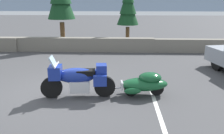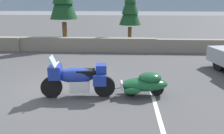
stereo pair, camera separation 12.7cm
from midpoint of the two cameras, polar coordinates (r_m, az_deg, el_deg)
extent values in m
plane|color=#424244|center=(8.10, -13.36, -5.84)|extent=(80.00, 80.00, 0.00)
cube|color=slate|center=(14.00, -6.67, 5.41)|extent=(8.00, 0.50, 0.81)
cube|color=slate|center=(15.02, 25.20, 4.64)|extent=(8.00, 0.45, 0.77)
cylinder|color=black|center=(7.56, -14.90, -4.87)|extent=(0.67, 0.20, 0.66)
cylinder|color=black|center=(7.41, -2.25, -4.75)|extent=(0.67, 0.20, 0.66)
cube|color=silver|center=(7.42, -8.27, -4.48)|extent=(0.64, 0.50, 0.36)
ellipsoid|color=navy|center=(7.32, -9.15, -2.06)|extent=(1.24, 0.56, 0.48)
cube|color=navy|center=(7.37, -14.03, -1.23)|extent=(0.41, 0.55, 0.40)
cube|color=#9EB7C6|center=(7.29, -14.59, 1.24)|extent=(0.23, 0.46, 0.34)
cube|color=black|center=(7.27, -6.83, -1.28)|extent=(0.59, 0.41, 0.16)
cube|color=navy|center=(7.22, -3.09, -0.46)|extent=(0.36, 0.43, 0.28)
cube|color=navy|center=(7.02, -3.44, -3.35)|extent=(0.41, 0.20, 0.32)
cube|color=navy|center=(7.59, -3.46, -1.85)|extent=(0.41, 0.20, 0.32)
cylinder|color=silver|center=(7.30, -13.77, 0.50)|extent=(0.11, 0.70, 0.04)
cylinder|color=silver|center=(7.47, -14.66, -3.08)|extent=(0.26, 0.09, 0.54)
cylinder|color=black|center=(7.51, 4.18, -5.39)|extent=(0.45, 0.14, 0.44)
cylinder|color=black|center=(7.66, 10.33, -5.18)|extent=(0.45, 0.14, 0.44)
ellipsoid|color=#144C28|center=(7.52, 7.33, -4.15)|extent=(1.56, 0.83, 0.40)
ellipsoid|color=#144C28|center=(7.48, 8.74, -2.53)|extent=(0.77, 0.63, 0.32)
cube|color=silver|center=(7.43, 1.92, -4.45)|extent=(0.09, 0.32, 0.24)
ellipsoid|color=#144C28|center=(7.19, 4.52, -5.87)|extent=(0.53, 0.19, 0.20)
ellipsoid|color=#144C28|center=(7.79, 3.87, -4.12)|extent=(0.53, 0.19, 0.20)
cylinder|color=silver|center=(7.43, -1.10, -5.16)|extent=(0.70, 0.12, 0.05)
cylinder|color=black|center=(11.12, 23.95, 1.01)|extent=(0.36, 0.71, 0.68)
cylinder|color=brown|center=(15.45, -12.10, 7.62)|extent=(0.29, 0.29, 1.59)
cylinder|color=brown|center=(15.89, 3.54, 7.48)|extent=(0.25, 0.25, 1.21)
cone|color=#143D1E|center=(15.73, 3.65, 13.69)|extent=(1.43, 1.43, 1.91)
cone|color=#143D1E|center=(15.71, 3.69, 15.79)|extent=(1.10, 1.10, 1.67)
cube|color=silver|center=(6.52, 10.80, -11.21)|extent=(0.12, 3.60, 0.01)
camera|label=1|loc=(0.06, -90.48, -0.14)|focal=37.70mm
camera|label=2|loc=(0.06, 89.52, 0.14)|focal=37.70mm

